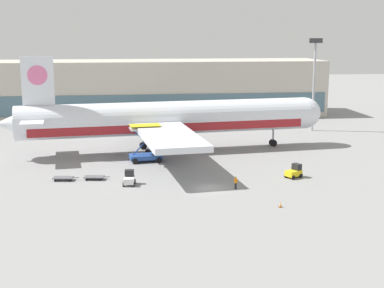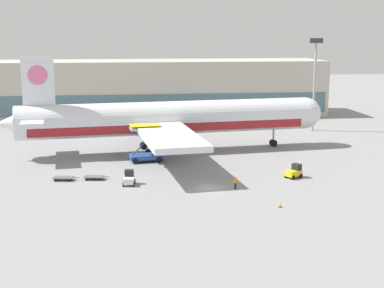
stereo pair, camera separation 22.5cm
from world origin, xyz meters
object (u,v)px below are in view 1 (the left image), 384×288
at_px(baggage_tug_foreground, 294,172).
at_px(baggage_dolly_second, 94,177).
at_px(light_mast, 314,77).
at_px(scissor_lift_loader, 145,148).
at_px(airplane_main, 164,119).
at_px(baggage_tug_mid, 129,179).
at_px(traffic_cone_near, 280,204).
at_px(ground_crew_near, 236,182).
at_px(baggage_dolly_lead, 63,178).

relative_size(baggage_tug_foreground, baggage_dolly_second, 0.75).
relative_size(light_mast, scissor_lift_loader, 3.24).
height_order(light_mast, airplane_main, light_mast).
xyz_separation_m(light_mast, baggage_tug_mid, (-39.74, -38.10, -10.75)).
bearing_deg(baggage_dolly_second, traffic_cone_near, -26.03).
bearing_deg(baggage_tug_mid, ground_crew_near, -99.67).
bearing_deg(baggage_tug_mid, baggage_tug_foreground, -82.57).
bearing_deg(light_mast, scissor_lift_loader, -146.54).
bearing_deg(traffic_cone_near, baggage_dolly_lead, 150.50).
bearing_deg(ground_crew_near, light_mast, -69.99).
bearing_deg(scissor_lift_loader, baggage_dolly_lead, -146.08).
bearing_deg(ground_crew_near, baggage_tug_foreground, -102.88).
xyz_separation_m(airplane_main, traffic_cone_near, (11.66, -32.70, -5.49)).
bearing_deg(light_mast, baggage_dolly_second, -142.06).
bearing_deg(baggage_dolly_second, ground_crew_near, -12.43).
xyz_separation_m(scissor_lift_loader, baggage_tug_foreground, (21.15, -12.84, -1.39)).
height_order(airplane_main, scissor_lift_loader, airplane_main).
xyz_separation_m(airplane_main, scissor_lift_loader, (-3.63, -6.81, -3.57)).
distance_m(baggage_dolly_lead, ground_crew_near, 24.68).
distance_m(scissor_lift_loader, baggage_dolly_lead, 16.07).
height_order(airplane_main, ground_crew_near, airplane_main).
distance_m(airplane_main, traffic_cone_near, 35.15).
xyz_separation_m(light_mast, baggage_tug_foreground, (-15.80, -37.27, -10.75)).
bearing_deg(light_mast, baggage_tug_foreground, -112.98).
relative_size(baggage_dolly_second, ground_crew_near, 2.17).
height_order(airplane_main, baggage_tug_foreground, airplane_main).
distance_m(airplane_main, baggage_tug_foreground, 26.79).
height_order(airplane_main, baggage_dolly_second, airplane_main).
height_order(light_mast, scissor_lift_loader, light_mast).
xyz_separation_m(baggage_tug_mid, baggage_dolly_lead, (-9.34, 3.30, -0.49)).
bearing_deg(scissor_lift_loader, airplane_main, 55.31).
xyz_separation_m(scissor_lift_loader, ground_crew_near, (11.48, -17.53, -1.25)).
bearing_deg(baggage_dolly_lead, ground_crew_near, -9.03).
bearing_deg(airplane_main, baggage_tug_foreground, -54.92).
height_order(light_mast, baggage_tug_foreground, light_mast).
xyz_separation_m(airplane_main, baggage_dolly_second, (-11.39, -17.24, -5.45)).
bearing_deg(baggage_dolly_lead, airplane_main, 55.31).
height_order(airplane_main, traffic_cone_near, airplane_main).
height_order(scissor_lift_loader, baggage_dolly_second, scissor_lift_loader).
bearing_deg(baggage_dolly_second, baggage_dolly_lead, -172.85).
bearing_deg(light_mast, baggage_tug_mid, -136.20).
height_order(baggage_dolly_lead, baggage_dolly_second, same).
xyz_separation_m(baggage_tug_foreground, baggage_tug_mid, (-23.94, -0.83, 0.00)).
relative_size(scissor_lift_loader, baggage_tug_mid, 2.36).
bearing_deg(baggage_tug_foreground, baggage_tug_mid, 151.55).
distance_m(baggage_tug_mid, ground_crew_near, 14.78).
bearing_deg(scissor_lift_loader, baggage_tug_foreground, -37.90).
height_order(baggage_tug_foreground, baggage_dolly_lead, baggage_tug_foreground).
xyz_separation_m(baggage_tug_foreground, ground_crew_near, (-9.67, -4.68, 0.15)).
height_order(ground_crew_near, traffic_cone_near, ground_crew_near).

